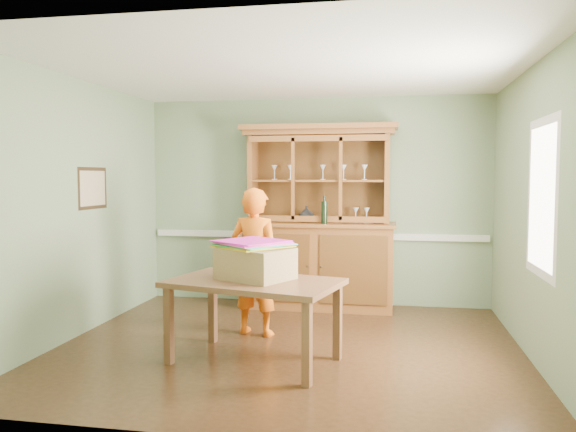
% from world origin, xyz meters
% --- Properties ---
extents(floor, '(4.50, 4.50, 0.00)m').
position_xyz_m(floor, '(0.00, 0.00, 0.00)').
color(floor, '#452916').
rests_on(floor, ground).
extents(ceiling, '(4.50, 4.50, 0.00)m').
position_xyz_m(ceiling, '(0.00, 0.00, 2.70)').
color(ceiling, white).
rests_on(ceiling, wall_back).
extents(wall_back, '(4.50, 0.00, 4.50)m').
position_xyz_m(wall_back, '(0.00, 2.00, 1.35)').
color(wall_back, gray).
rests_on(wall_back, floor).
extents(wall_left, '(0.00, 4.00, 4.00)m').
position_xyz_m(wall_left, '(-2.25, 0.00, 1.35)').
color(wall_left, gray).
rests_on(wall_left, floor).
extents(wall_right, '(0.00, 4.00, 4.00)m').
position_xyz_m(wall_right, '(2.25, 0.00, 1.35)').
color(wall_right, gray).
rests_on(wall_right, floor).
extents(wall_front, '(4.50, 0.00, 4.50)m').
position_xyz_m(wall_front, '(0.00, -2.00, 1.35)').
color(wall_front, gray).
rests_on(wall_front, floor).
extents(chair_rail, '(4.41, 0.05, 0.08)m').
position_xyz_m(chair_rail, '(0.00, 1.98, 0.90)').
color(chair_rail, white).
rests_on(chair_rail, wall_back).
extents(framed_map, '(0.03, 0.60, 0.46)m').
position_xyz_m(framed_map, '(-2.23, 0.30, 1.55)').
color(framed_map, '#322314').
rests_on(framed_map, wall_left).
extents(window_panel, '(0.03, 0.96, 1.36)m').
position_xyz_m(window_panel, '(2.23, -0.30, 1.50)').
color(window_panel, white).
rests_on(window_panel, wall_right).
extents(china_hutch, '(1.98, 0.65, 2.33)m').
position_xyz_m(china_hutch, '(0.07, 1.73, 0.82)').
color(china_hutch, brown).
rests_on(china_hutch, floor).
extents(dining_table, '(1.66, 1.23, 0.75)m').
position_xyz_m(dining_table, '(-0.23, -0.50, 0.66)').
color(dining_table, brown).
rests_on(dining_table, floor).
extents(cardboard_box, '(0.76, 0.71, 0.28)m').
position_xyz_m(cardboard_box, '(-0.23, -0.43, 0.89)').
color(cardboard_box, '#A08252').
rests_on(cardboard_box, dining_table).
extents(kite_stack, '(0.77, 0.77, 0.06)m').
position_xyz_m(kite_stack, '(-0.25, -0.38, 1.06)').
color(kite_stack, yellow).
rests_on(kite_stack, cardboard_box).
extents(person, '(0.64, 0.49, 1.56)m').
position_xyz_m(person, '(-0.43, 0.36, 0.78)').
color(person, orange).
rests_on(person, floor).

